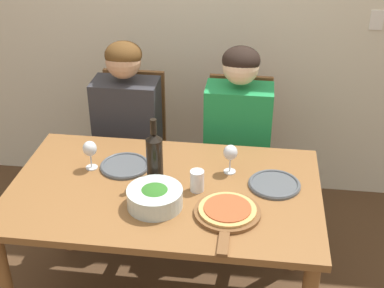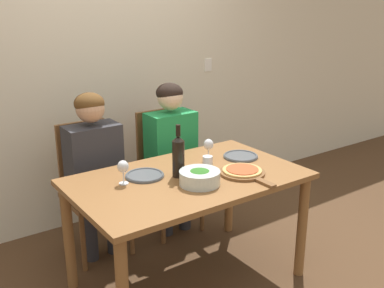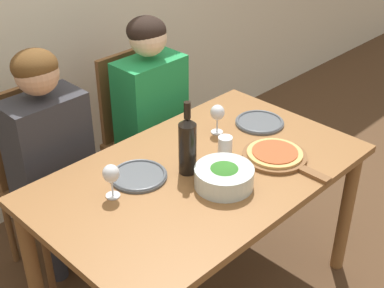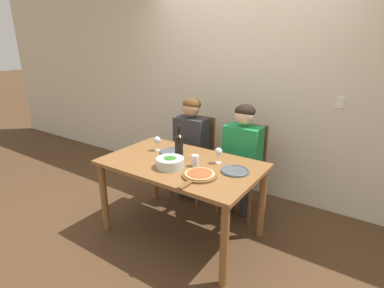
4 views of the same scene
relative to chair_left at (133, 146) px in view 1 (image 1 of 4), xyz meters
name	(u,v)px [view 1 (image 1 of 4)]	position (x,y,z in m)	size (l,w,h in m)	color
dining_table	(165,205)	(0.35, -0.79, 0.14)	(1.47, 0.89, 0.77)	brown
chair_left	(133,146)	(0.00, 0.00, 0.00)	(0.42, 0.42, 0.98)	brown
chair_right	(237,153)	(0.66, 0.00, 0.00)	(0.42, 0.42, 0.98)	brown
person_woman	(127,123)	(0.00, -0.12, 0.22)	(0.47, 0.51, 1.23)	#28282D
person_man	(238,130)	(0.66, -0.12, 0.22)	(0.47, 0.51, 1.23)	#28282D
wine_bottle	(155,158)	(0.30, -0.75, 0.38)	(0.08, 0.08, 0.34)	black
broccoli_bowl	(155,197)	(0.33, -0.93, 0.29)	(0.25, 0.25, 0.10)	silver
dinner_plate_left	(125,166)	(0.12, -0.63, 0.25)	(0.25, 0.25, 0.02)	#4C5156
dinner_plate_right	(274,184)	(0.86, -0.70, 0.25)	(0.25, 0.25, 0.02)	#4C5156
pizza_on_board	(227,212)	(0.66, -0.96, 0.26)	(0.30, 0.44, 0.04)	brown
wine_glass_left	(90,150)	(-0.05, -0.66, 0.35)	(0.07, 0.07, 0.15)	silver
wine_glass_right	(230,154)	(0.64, -0.61, 0.35)	(0.07, 0.07, 0.15)	silver
water_tumbler	(197,180)	(0.50, -0.78, 0.29)	(0.07, 0.07, 0.10)	silver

